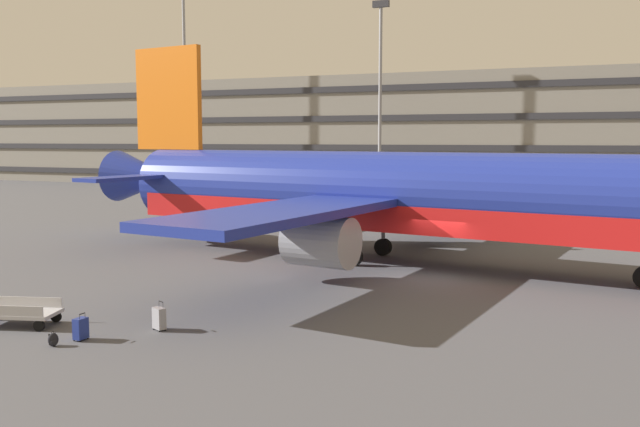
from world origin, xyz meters
TOP-DOWN VIEW (x-y plane):
  - ground_plane at (0.00, 0.00)m, footprint 600.00×600.00m
  - terminal_structure at (0.00, 54.08)m, footprint 157.80×15.29m
  - airliner at (-3.26, 2.74)m, footprint 36.87×29.74m
  - light_mast_far_left at (-40.52, 42.13)m, footprint 1.80×0.50m
  - light_mast_left at (-15.65, 42.13)m, footprint 1.80×0.50m
  - suitcase_red at (-7.96, -13.62)m, footprint 0.29×0.43m
  - suitcase_upright at (-6.39, -11.79)m, footprint 0.53×0.43m
  - backpack_laid_flat at (-8.28, -14.42)m, footprint 0.34×0.37m
  - baggage_cart at (-11.05, -13.09)m, footprint 3.36×1.95m

SIDE VIEW (x-z plane):
  - ground_plane at x=0.00m, z-range 0.00..0.00m
  - backpack_laid_flat at x=-8.28m, z-range -0.03..0.42m
  - suitcase_red at x=-7.96m, z-range -0.05..0.80m
  - suitcase_upright at x=-6.39m, z-range -0.07..0.87m
  - baggage_cart at x=-11.05m, z-range 0.02..0.84m
  - airliner at x=-3.26m, z-range -2.43..9.08m
  - terminal_structure at x=0.00m, z-range 0.00..13.67m
  - light_mast_left at x=-15.65m, z-range 1.68..22.56m
  - light_mast_far_left at x=-40.52m, z-range 1.75..28.27m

